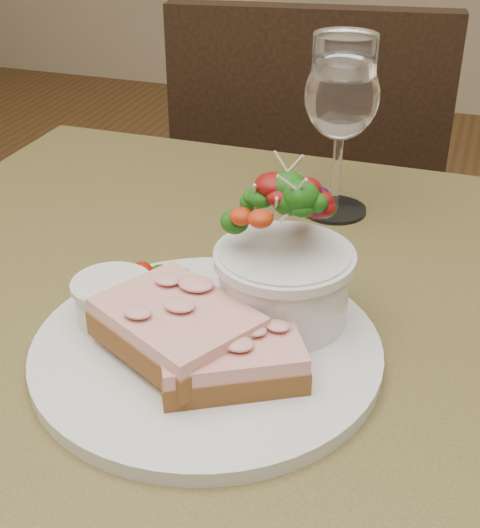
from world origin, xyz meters
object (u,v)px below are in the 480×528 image
(sandwich_back, at_px, (177,326))
(dinner_plate, at_px, (207,350))
(chair_far, at_px, (305,305))
(ramekin, at_px, (113,299))
(wine_glass, at_px, (342,101))
(sandwich_front, at_px, (229,354))
(cafe_table, at_px, (234,426))
(salad_bowl, at_px, (285,254))

(sandwich_back, bearing_deg, dinner_plate, 75.11)
(chair_far, height_order, sandwich_back, chair_far)
(chair_far, relative_size, ramekin, 14.97)
(dinner_plate, bearing_deg, wine_glass, 82.45)
(chair_far, bearing_deg, dinner_plate, 88.54)
(chair_far, distance_m, sandwich_back, 0.94)
(sandwich_front, bearing_deg, ramekin, 134.06)
(wine_glass, bearing_deg, sandwich_back, -100.13)
(dinner_plate, bearing_deg, sandwich_back, -133.14)
(chair_far, distance_m, ramekin, 0.91)
(sandwich_front, height_order, ramekin, ramekin)
(sandwich_back, bearing_deg, chair_far, 124.22)
(cafe_table, distance_m, sandwich_front, 0.14)
(ramekin, xyz_separation_m, wine_glass, (0.12, 0.28, 0.09))
(cafe_table, relative_size, sandwich_back, 5.63)
(chair_far, bearing_deg, sandwich_front, 90.27)
(cafe_table, xyz_separation_m, salad_bowl, (0.04, 0.02, 0.17))
(dinner_plate, relative_size, sandwich_front, 2.13)
(cafe_table, bearing_deg, chair_far, 98.38)
(cafe_table, relative_size, ramekin, 13.31)
(dinner_plate, relative_size, sandwich_back, 1.91)
(cafe_table, relative_size, salad_bowl, 6.30)
(sandwich_front, xyz_separation_m, wine_glass, (0.01, 0.31, 0.10))
(chair_far, distance_m, dinner_plate, 0.91)
(dinner_plate, height_order, sandwich_back, sandwich_back)
(chair_far, height_order, salad_bowl, chair_far)
(salad_bowl, bearing_deg, sandwich_back, -130.90)
(ramekin, bearing_deg, dinner_plate, -5.08)
(cafe_table, xyz_separation_m, dinner_plate, (-0.01, -0.04, 0.11))
(sandwich_back, height_order, wine_glass, wine_glass)
(dinner_plate, bearing_deg, ramekin, 174.92)
(chair_far, height_order, ramekin, chair_far)
(sandwich_front, height_order, sandwich_back, sandwich_back)
(sandwich_front, bearing_deg, salad_bowl, 48.42)
(dinner_plate, height_order, sandwich_front, sandwich_front)
(cafe_table, distance_m, sandwich_back, 0.15)
(sandwich_front, distance_m, wine_glass, 0.33)
(chair_far, xyz_separation_m, ramekin, (0.02, -0.77, 0.49))
(wine_glass, bearing_deg, salad_bowl, -88.08)
(cafe_table, bearing_deg, sandwich_front, -73.64)
(dinner_plate, height_order, wine_glass, wine_glass)
(cafe_table, height_order, chair_far, chair_far)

